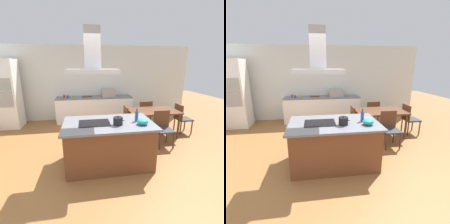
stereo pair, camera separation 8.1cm
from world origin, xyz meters
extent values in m
plane|color=#936033|center=(0.00, 1.50, 0.00)|extent=(16.00, 16.00, 0.00)
cube|color=silver|center=(0.00, 3.25, 1.35)|extent=(7.20, 0.10, 2.70)
cube|color=brown|center=(0.00, 0.00, 0.43)|extent=(1.68, 1.00, 0.86)
cube|color=slate|center=(0.00, 0.00, 0.88)|extent=(1.78, 1.10, 0.04)
cube|color=black|center=(-0.28, 0.00, 0.91)|extent=(0.60, 0.44, 0.01)
cylinder|color=black|center=(0.16, -0.16, 0.98)|extent=(0.18, 0.18, 0.15)
sphere|color=black|center=(0.16, -0.16, 1.06)|extent=(0.03, 0.03, 0.03)
cone|color=black|center=(0.27, -0.16, 0.98)|extent=(0.06, 0.03, 0.04)
cylinder|color=navy|center=(0.58, 0.00, 1.00)|extent=(0.07, 0.07, 0.20)
cylinder|color=navy|center=(0.58, 0.00, 1.12)|extent=(0.03, 0.03, 0.04)
cylinder|color=black|center=(0.58, 0.00, 1.15)|extent=(0.03, 0.03, 0.01)
ellipsoid|color=teal|center=(0.63, -0.22, 0.96)|extent=(0.21, 0.21, 0.12)
cube|color=white|center=(-0.09, 2.88, 0.43)|extent=(2.72, 0.62, 0.86)
cube|color=slate|center=(-0.09, 2.88, 0.88)|extent=(2.72, 0.62, 0.04)
cube|color=#9E9993|center=(0.42, 2.88, 1.04)|extent=(0.50, 0.38, 0.28)
cylinder|color=red|center=(-1.18, 2.94, 0.95)|extent=(0.08, 0.08, 0.09)
cylinder|color=#2D56B2|center=(-1.05, 2.81, 0.95)|extent=(0.08, 0.08, 0.09)
cylinder|color=gold|center=(-0.91, 2.87, 0.95)|extent=(0.08, 0.08, 0.09)
cube|color=#59331E|center=(-0.36, 2.93, 0.91)|extent=(0.34, 0.24, 0.02)
cube|color=white|center=(-2.90, 2.65, 1.10)|extent=(0.70, 0.64, 2.20)
cube|color=#9E9993|center=(-2.90, 2.32, 1.45)|extent=(0.56, 0.02, 0.36)
cube|color=#9E9993|center=(-2.90, 2.32, 1.00)|extent=(0.56, 0.02, 0.48)
cube|color=#59331E|center=(1.49, 1.28, 0.73)|extent=(1.40, 0.90, 0.04)
cylinder|color=#59331E|center=(0.87, 0.91, 0.35)|extent=(0.06, 0.06, 0.71)
cylinder|color=#59331E|center=(2.11, 0.91, 0.35)|extent=(0.06, 0.06, 0.71)
cylinder|color=#59331E|center=(0.87, 1.65, 0.35)|extent=(0.06, 0.06, 0.71)
cylinder|color=#59331E|center=(2.11, 1.65, 0.35)|extent=(0.06, 0.06, 0.71)
cube|color=#333338|center=(1.49, 0.53, 0.43)|extent=(0.42, 0.42, 0.04)
cube|color=#59331E|center=(1.49, 0.72, 0.67)|extent=(0.42, 0.04, 0.44)
cylinder|color=#59331E|center=(1.67, 0.35, 0.21)|extent=(0.04, 0.04, 0.41)
cylinder|color=#59331E|center=(1.31, 0.35, 0.21)|extent=(0.04, 0.04, 0.41)
cylinder|color=#59331E|center=(1.67, 0.71, 0.21)|extent=(0.04, 0.04, 0.41)
cylinder|color=#59331E|center=(1.31, 0.71, 0.21)|extent=(0.04, 0.04, 0.41)
cube|color=#333338|center=(0.49, 1.28, 0.43)|extent=(0.42, 0.42, 0.04)
cube|color=#59331E|center=(0.68, 1.28, 0.67)|extent=(0.04, 0.42, 0.44)
cylinder|color=#59331E|center=(0.31, 1.10, 0.21)|extent=(0.04, 0.04, 0.41)
cylinder|color=#59331E|center=(0.31, 1.46, 0.21)|extent=(0.04, 0.04, 0.41)
cylinder|color=#59331E|center=(0.67, 1.10, 0.21)|extent=(0.04, 0.04, 0.41)
cylinder|color=#59331E|center=(0.67, 1.46, 0.21)|extent=(0.04, 0.04, 0.41)
cube|color=#333338|center=(1.49, 2.03, 0.43)|extent=(0.42, 0.42, 0.04)
cube|color=#59331E|center=(1.49, 1.84, 0.67)|extent=(0.42, 0.04, 0.44)
cylinder|color=#59331E|center=(1.31, 2.21, 0.21)|extent=(0.04, 0.04, 0.41)
cylinder|color=#59331E|center=(1.67, 2.21, 0.21)|extent=(0.04, 0.04, 0.41)
cylinder|color=#59331E|center=(1.31, 1.85, 0.21)|extent=(0.04, 0.04, 0.41)
cylinder|color=#59331E|center=(1.67, 1.85, 0.21)|extent=(0.04, 0.04, 0.41)
cube|color=#333338|center=(2.49, 1.28, 0.43)|extent=(0.42, 0.42, 0.04)
cube|color=#59331E|center=(2.30, 1.28, 0.67)|extent=(0.04, 0.42, 0.44)
cylinder|color=#59331E|center=(2.67, 1.46, 0.21)|extent=(0.04, 0.04, 0.41)
cylinder|color=#59331E|center=(2.67, 1.10, 0.21)|extent=(0.04, 0.04, 0.41)
cylinder|color=#59331E|center=(2.31, 1.46, 0.21)|extent=(0.04, 0.04, 0.41)
cylinder|color=#59331E|center=(2.31, 1.10, 0.21)|extent=(0.04, 0.04, 0.41)
cube|color=#ADADB2|center=(-0.28, 0.00, 1.89)|extent=(0.90, 0.55, 0.08)
cube|color=#ADADB2|center=(-0.28, 0.00, 2.28)|extent=(0.28, 0.24, 0.70)
camera|label=1|loc=(-0.44, -3.07, 1.98)|focal=26.51mm
camera|label=2|loc=(-0.36, -3.09, 1.98)|focal=26.51mm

